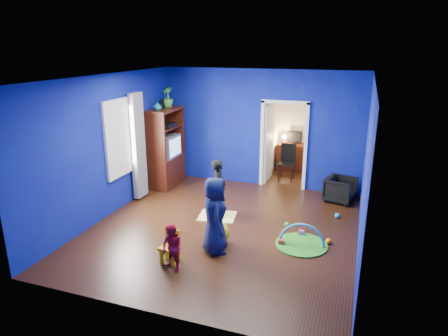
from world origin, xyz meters
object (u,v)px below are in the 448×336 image
(tv_armoire, at_px, (166,148))
(hopper_ball, at_px, (217,233))
(toddler_red, at_px, (172,248))
(child_navy, at_px, (215,215))
(play_mat, at_px, (301,245))
(folding_chair, at_px, (287,163))
(vase, at_px, (158,106))
(crt_tv, at_px, (167,146))
(study_desk, at_px, (293,157))
(armchair, at_px, (340,190))
(kid_chair, at_px, (170,249))
(child_black, at_px, (219,188))

(tv_armoire, height_order, hopper_ball, tv_armoire)
(toddler_red, distance_m, tv_armoire, 4.17)
(child_navy, height_order, play_mat, child_navy)
(folding_chair, bearing_deg, play_mat, -74.79)
(vase, height_order, crt_tv, vase)
(hopper_ball, bearing_deg, study_desk, 84.26)
(armchair, distance_m, vase, 4.66)
(kid_chair, distance_m, play_mat, 2.37)
(child_black, bearing_deg, study_desk, -23.94)
(tv_armoire, distance_m, hopper_ball, 3.55)
(tv_armoire, relative_size, hopper_ball, 4.42)
(play_mat, distance_m, study_desk, 4.57)
(tv_armoire, relative_size, crt_tv, 2.80)
(tv_armoire, distance_m, folding_chair, 3.18)
(vase, distance_m, kid_chair, 4.04)
(hopper_ball, xyz_separation_m, play_mat, (1.44, 0.45, -0.21))
(kid_chair, bearing_deg, play_mat, 40.05)
(play_mat, bearing_deg, kid_chair, -146.32)
(toddler_red, relative_size, crt_tv, 1.12)
(armchair, height_order, toddler_red, toddler_red)
(kid_chair, bearing_deg, study_desk, 86.41)
(child_navy, distance_m, tv_armoire, 3.71)
(folding_chair, bearing_deg, armchair, -37.26)
(vase, height_order, kid_chair, vase)
(hopper_ball, height_order, play_mat, hopper_ball)
(toddler_red, distance_m, folding_chair, 5.08)
(hopper_ball, bearing_deg, tv_armoire, 132.08)
(armchair, relative_size, tv_armoire, 0.32)
(armchair, xyz_separation_m, child_black, (-2.35, -1.65, 0.32))
(child_navy, xyz_separation_m, vase, (-2.38, 2.53, 1.38))
(armchair, bearing_deg, study_desk, 50.02)
(hopper_ball, bearing_deg, folding_chair, 82.88)
(child_navy, xyz_separation_m, folding_chair, (0.44, 4.20, -0.22))
(child_black, bearing_deg, folding_chair, -28.42)
(child_black, distance_m, child_navy, 1.52)
(toddler_red, xyz_separation_m, play_mat, (1.81, 1.51, -0.38))
(child_navy, xyz_separation_m, study_desk, (0.44, 5.16, -0.30))
(child_black, xyz_separation_m, tv_armoire, (-1.92, 1.38, 0.37))
(child_navy, distance_m, folding_chair, 4.23)
(child_black, distance_m, toddler_red, 2.26)
(child_black, distance_m, hopper_ball, 1.32)
(child_black, height_order, play_mat, child_black)
(child_black, height_order, tv_armoire, tv_armoire)
(hopper_ball, bearing_deg, play_mat, 17.46)
(tv_armoire, bearing_deg, crt_tv, 0.00)
(armchair, distance_m, toddler_red, 4.54)
(child_black, xyz_separation_m, child_navy, (0.46, -1.45, 0.07))
(crt_tv, height_order, folding_chair, crt_tv)
(child_navy, xyz_separation_m, crt_tv, (-2.34, 2.83, 0.34))
(toddler_red, xyz_separation_m, crt_tv, (-1.92, 3.63, 0.63))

